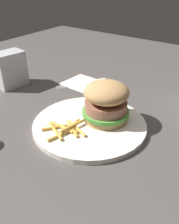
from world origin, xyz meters
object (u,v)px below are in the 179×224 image
(plate, at_px, (90,125))
(fries_pile, at_px, (66,129))
(napkin, at_px, (82,83))
(sandwich, at_px, (106,101))
(napkin_dispenser, at_px, (10,69))
(fork, at_px, (82,82))

(plate, xyz_separation_m, fries_pile, (0.03, 0.06, 0.01))
(fries_pile, distance_m, napkin, 0.29)
(plate, distance_m, sandwich, 0.07)
(fries_pile, distance_m, napkin_dispenser, 0.34)
(fork, bearing_deg, napkin, -119.59)
(fries_pile, distance_m, fork, 0.29)
(plate, height_order, sandwich, sandwich)
(plate, relative_size, sandwich, 2.38)
(plate, bearing_deg, napkin_dispenser, -8.37)
(sandwich, bearing_deg, napkin_dispenser, -1.93)
(sandwich, height_order, napkin_dispenser, same)
(fries_pile, bearing_deg, sandwich, -115.99)
(sandwich, height_order, fork, sandwich)
(napkin, xyz_separation_m, napkin_dispenser, (0.17, 0.14, 0.05))
(plate, height_order, napkin, plate)
(napkin, bearing_deg, fries_pile, 120.20)
(sandwich, height_order, napkin, sandwich)
(plate, xyz_separation_m, fork, (0.17, -0.19, -0.00))
(fries_pile, xyz_separation_m, napkin, (0.15, -0.25, -0.02))
(sandwich, xyz_separation_m, napkin_dispenser, (0.36, -0.01, -0.01))
(plate, xyz_separation_m, napkin_dispenser, (0.34, -0.05, 0.05))
(plate, bearing_deg, fork, -48.25)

